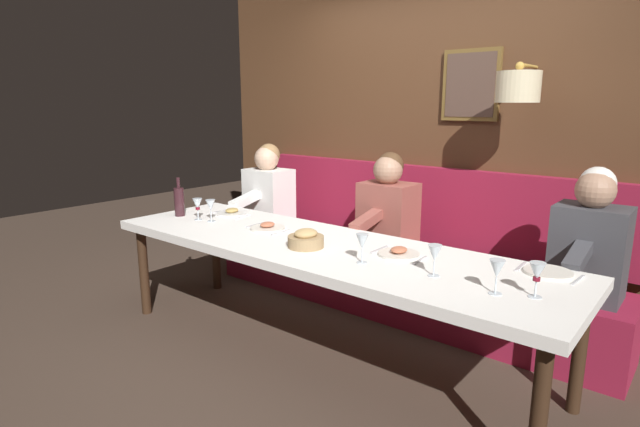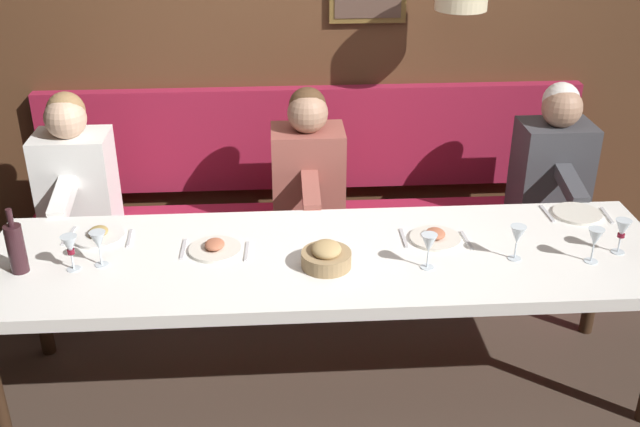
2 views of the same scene
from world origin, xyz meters
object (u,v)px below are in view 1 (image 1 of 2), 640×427
at_px(wine_glass_5, 497,270).
at_px(wine_bottle, 179,201).
at_px(dining_table, 319,253).
at_px(wine_glass_3, 537,273).
at_px(diner_middle, 268,190).
at_px(wine_glass_4, 198,205).
at_px(wine_glass_1, 211,206).
at_px(bread_bowl, 306,239).
at_px(wine_glass_2, 362,242).
at_px(diner_nearest, 590,239).
at_px(wine_glass_0, 435,254).
at_px(diner_near, 388,208).

xyz_separation_m(wine_glass_5, wine_bottle, (0.08, 2.50, -0.00)).
relative_size(dining_table, wine_glass_3, 18.86).
relative_size(diner_middle, wine_glass_4, 4.82).
height_order(wine_glass_1, bread_bowl, wine_glass_1).
xyz_separation_m(wine_glass_2, bread_bowl, (0.04, 0.44, -0.07)).
height_order(diner_nearest, bread_bowl, diner_nearest).
xyz_separation_m(wine_glass_1, wine_glass_2, (-0.11, -1.43, 0.00)).
bearing_deg(wine_glass_2, wine_glass_1, 85.40).
distance_m(wine_glass_1, wine_bottle, 0.34).
bearing_deg(diner_middle, wine_glass_2, -120.60).
distance_m(wine_glass_3, wine_bottle, 2.66).
height_order(diner_middle, wine_glass_2, diner_middle).
distance_m(diner_nearest, wine_glass_0, 1.11).
relative_size(wine_glass_2, wine_glass_3, 1.00).
bearing_deg(wine_glass_1, dining_table, -88.05).
relative_size(wine_glass_0, wine_glass_5, 1.00).
relative_size(wine_bottle, bread_bowl, 1.36).
bearing_deg(wine_glass_5, wine_glass_4, 87.99).
height_order(diner_nearest, wine_bottle, diner_nearest).
bearing_deg(wine_bottle, wine_glass_5, -91.84).
bearing_deg(wine_glass_5, bread_bowl, 88.24).
relative_size(wine_glass_0, wine_bottle, 0.55).
height_order(diner_nearest, diner_near, same).
height_order(diner_middle, wine_glass_1, diner_middle).
bearing_deg(wine_glass_3, wine_glass_0, 93.23).
height_order(diner_nearest, wine_glass_5, diner_nearest).
height_order(wine_glass_5, bread_bowl, wine_glass_5).
xyz_separation_m(wine_glass_3, wine_glass_4, (0.01, 2.43, -0.00)).
relative_size(diner_nearest, wine_glass_4, 4.82).
bearing_deg(diner_nearest, bread_bowl, 126.09).
xyz_separation_m(diner_nearest, diner_middle, (0.00, 2.66, 0.00)).
height_order(wine_glass_1, wine_bottle, wine_bottle).
bearing_deg(diner_near, wine_glass_4, 131.46).
distance_m(diner_middle, wine_glass_0, 2.36).
bearing_deg(wine_glass_0, diner_middle, 65.47).
xyz_separation_m(dining_table, wine_glass_5, (-0.14, -1.16, 0.17)).
xyz_separation_m(diner_nearest, wine_bottle, (-0.95, 2.69, 0.04)).
relative_size(dining_table, wine_glass_4, 18.86).
relative_size(wine_glass_3, bread_bowl, 0.75).
relative_size(wine_glass_2, wine_glass_5, 1.00).
bearing_deg(wine_glass_0, wine_glass_2, 97.14).
relative_size(dining_table, bread_bowl, 14.06).
height_order(dining_table, wine_glass_4, wine_glass_4).
distance_m(wine_glass_2, wine_glass_4, 1.54).
bearing_deg(diner_middle, dining_table, -123.74).
bearing_deg(wine_bottle, wine_glass_4, -90.11).
height_order(diner_nearest, wine_glass_1, diner_nearest).
distance_m(wine_glass_2, bread_bowl, 0.45).
distance_m(diner_near, wine_glass_4, 1.43).
distance_m(wine_glass_5, bread_bowl, 1.18).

